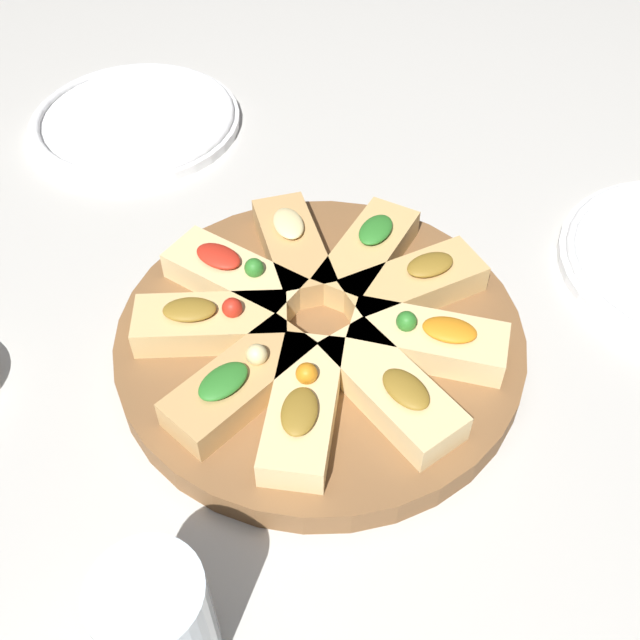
{
  "coord_description": "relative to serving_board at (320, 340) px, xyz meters",
  "views": [
    {
      "loc": [
        0.23,
        -0.3,
        0.46
      ],
      "look_at": [
        0.0,
        0.0,
        0.04
      ],
      "focal_mm": 42.0,
      "sensor_mm": 36.0,
      "label": 1
    }
  ],
  "objects": [
    {
      "name": "focaccia_slice_4",
      "position": [
        -0.08,
        -0.01,
        0.03
      ],
      "size": [
        0.12,
        0.05,
        0.04
      ],
      "color": "#E5C689",
      "rests_on": "serving_board"
    },
    {
      "name": "focaccia_slice_7",
      "position": [
        0.04,
        -0.07,
        0.03
      ],
      "size": [
        0.1,
        0.12,
        0.04
      ],
      "color": "#E5C689",
      "rests_on": "serving_board"
    },
    {
      "name": "focaccia_slice_2",
      "position": [
        -0.01,
        0.08,
        0.02
      ],
      "size": [
        0.06,
        0.12,
        0.03
      ],
      "color": "tan",
      "rests_on": "serving_board"
    },
    {
      "name": "focaccia_slice_8",
      "position": [
        0.08,
        -0.02,
        0.02
      ],
      "size": [
        0.12,
        0.07,
        0.03
      ],
      "color": "#E5C689",
      "rests_on": "serving_board"
    },
    {
      "name": "plate_left",
      "position": [
        -0.35,
        0.13,
        -0.0
      ],
      "size": [
        0.22,
        0.22,
        0.02
      ],
      "color": "white",
      "rests_on": "ground_plane"
    },
    {
      "name": "focaccia_slice_3",
      "position": [
        -0.07,
        0.05,
        0.02
      ],
      "size": [
        0.12,
        0.1,
        0.03
      ],
      "color": "tan",
      "rests_on": "serving_board"
    },
    {
      "name": "focaccia_slice_5",
      "position": [
        -0.06,
        -0.05,
        0.03
      ],
      "size": [
        0.12,
        0.11,
        0.04
      ],
      "color": "#DBB775",
      "rests_on": "serving_board"
    },
    {
      "name": "water_glass",
      "position": [
        0.07,
        -0.24,
        0.04
      ],
      "size": [
        0.06,
        0.06,
        0.09
      ],
      "primitive_type": "cylinder",
      "color": "silver",
      "rests_on": "ground_plane"
    },
    {
      "name": "focaccia_slice_0",
      "position": [
        0.08,
        0.03,
        0.03
      ],
      "size": [
        0.12,
        0.09,
        0.04
      ],
      "color": "#E5C689",
      "rests_on": "serving_board"
    },
    {
      "name": "focaccia_slice_1",
      "position": [
        0.04,
        0.08,
        0.02
      ],
      "size": [
        0.09,
        0.12,
        0.03
      ],
      "color": "tan",
      "rests_on": "serving_board"
    },
    {
      "name": "focaccia_slice_6",
      "position": [
        -0.01,
        -0.08,
        0.03
      ],
      "size": [
        0.05,
        0.12,
        0.04
      ],
      "color": "tan",
      "rests_on": "serving_board"
    },
    {
      "name": "ground_plane",
      "position": [
        0.0,
        0.0,
        -0.01
      ],
      "size": [
        3.0,
        3.0,
        0.0
      ],
      "primitive_type": "plane",
      "color": "beige"
    },
    {
      "name": "serving_board",
      "position": [
        0.0,
        0.0,
        0.0
      ],
      "size": [
        0.32,
        0.32,
        0.02
      ],
      "primitive_type": "cylinder",
      "color": "brown",
      "rests_on": "ground_plane"
    }
  ]
}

